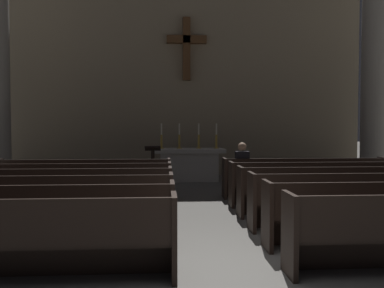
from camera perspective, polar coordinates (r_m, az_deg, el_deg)
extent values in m
plane|color=#66635E|center=(5.02, 5.41, -17.40)|extent=(80.00, 80.00, 0.00)
cube|color=black|center=(5.39, -24.16, -13.98)|extent=(3.81, 0.04, 0.40)
cube|color=black|center=(4.81, -2.44, -12.39)|extent=(0.06, 0.50, 0.95)
cube|color=black|center=(6.12, -21.36, -9.79)|extent=(3.81, 0.40, 0.05)
cube|color=black|center=(5.86, -22.07, -7.61)|extent=(3.81, 0.05, 0.50)
cube|color=black|center=(6.34, -20.83, -11.44)|extent=(3.81, 0.04, 0.40)
cube|color=black|center=(5.82, -2.68, -9.77)|extent=(0.06, 0.50, 0.95)
cube|color=black|center=(7.10, -18.80, -8.07)|extent=(3.81, 0.40, 0.05)
cube|color=black|center=(6.84, -19.33, -6.14)|extent=(3.81, 0.05, 0.50)
cube|color=black|center=(7.31, -18.41, -9.55)|extent=(3.81, 0.04, 0.40)
cube|color=black|center=(6.83, -2.84, -7.92)|extent=(0.06, 0.50, 0.95)
cube|color=black|center=(8.09, -16.88, -6.76)|extent=(3.81, 0.40, 0.05)
cube|color=black|center=(7.84, -17.28, -5.03)|extent=(3.81, 0.05, 0.50)
cube|color=black|center=(8.30, -16.58, -8.10)|extent=(3.81, 0.04, 0.40)
cube|color=black|center=(7.86, -2.96, -6.56)|extent=(0.06, 0.50, 0.95)
cube|color=black|center=(9.09, -15.39, -5.73)|extent=(3.81, 0.40, 0.05)
cube|color=black|center=(8.84, -15.71, -4.17)|extent=(3.81, 0.05, 0.50)
cube|color=black|center=(9.30, -15.15, -6.95)|extent=(3.81, 0.04, 0.40)
cube|color=black|center=(8.88, -3.06, -5.51)|extent=(0.06, 0.50, 0.95)
cube|color=black|center=(10.10, -14.20, -4.90)|extent=(3.81, 0.40, 0.05)
cube|color=black|center=(9.85, -14.45, -3.48)|extent=(3.81, 0.05, 0.50)
cube|color=black|center=(10.31, -14.00, -6.02)|extent=(3.81, 0.04, 0.40)
cube|color=black|center=(9.91, -3.13, -4.68)|extent=(0.06, 0.50, 0.95)
cube|color=black|center=(5.01, 13.04, -11.84)|extent=(0.06, 0.50, 0.95)
cube|color=black|center=(5.98, 10.13, -9.45)|extent=(0.06, 0.50, 0.95)
cube|color=black|center=(7.63, 22.51, -7.39)|extent=(3.81, 0.40, 0.05)
cube|color=black|center=(7.39, 23.32, -5.57)|extent=(3.81, 0.05, 0.50)
cube|color=black|center=(7.83, 21.89, -8.81)|extent=(3.81, 0.04, 0.40)
cube|color=black|center=(6.98, 8.07, -7.73)|extent=(0.06, 0.50, 0.95)
cube|color=black|center=(8.56, 19.42, -6.29)|extent=(3.81, 0.40, 0.05)
cube|color=black|center=(8.32, 20.06, -4.64)|extent=(3.81, 0.05, 0.50)
cube|color=black|center=(8.76, 18.93, -7.57)|extent=(3.81, 0.04, 0.40)
cube|color=black|center=(7.98, 6.53, -6.43)|extent=(0.06, 0.50, 0.95)
cube|color=black|center=(9.52, 16.95, -5.39)|extent=(3.81, 0.40, 0.05)
cube|color=black|center=(9.27, 17.47, -3.88)|extent=(3.81, 0.05, 0.50)
cube|color=black|center=(9.72, 16.56, -6.56)|extent=(3.81, 0.04, 0.40)
cube|color=black|center=(8.99, 5.35, -5.42)|extent=(0.06, 0.50, 0.95)
cube|color=black|center=(10.49, 14.94, -4.64)|extent=(3.81, 0.40, 0.05)
cube|color=black|center=(10.24, 15.36, -3.27)|extent=(3.81, 0.05, 0.50)
cube|color=black|center=(10.68, 14.62, -5.73)|extent=(3.81, 0.04, 0.40)
cube|color=black|center=(10.01, 4.41, -4.61)|extent=(0.06, 0.50, 0.95)
cube|color=black|center=(11.23, 24.39, -4.06)|extent=(0.06, 0.50, 0.95)
cube|color=#9E998E|center=(13.76, 23.26, -4.45)|extent=(1.08, 1.08, 0.20)
cylinder|color=#9E998E|center=(13.80, 23.51, 10.14)|extent=(0.77, 0.77, 7.20)
cube|color=#BCB7AD|center=(13.07, -0.40, -3.10)|extent=(1.76, 0.72, 0.88)
cube|color=#BCB7AD|center=(13.03, -0.40, -0.91)|extent=(2.20, 0.90, 0.12)
cube|color=silver|center=(13.02, -0.41, -0.63)|extent=(2.09, 0.86, 0.01)
cylinder|color=#B79338|center=(13.00, -4.15, -0.57)|extent=(0.16, 0.16, 0.02)
cylinder|color=#B79338|center=(12.99, -4.15, 0.32)|extent=(0.07, 0.07, 0.43)
cylinder|color=silver|center=(12.98, -4.16, 2.02)|extent=(0.04, 0.04, 0.35)
cylinder|color=#B79338|center=(13.01, -1.72, -0.56)|extent=(0.16, 0.16, 0.02)
cylinder|color=#B79338|center=(13.00, -1.73, 0.32)|extent=(0.07, 0.07, 0.43)
cylinder|color=silver|center=(12.99, -1.73, 2.03)|extent=(0.04, 0.04, 0.35)
cylinder|color=#B79338|center=(13.04, 0.91, -0.55)|extent=(0.16, 0.16, 0.02)
cylinder|color=#B79338|center=(13.03, 0.91, 0.33)|extent=(0.07, 0.07, 0.43)
cylinder|color=silver|center=(13.03, 0.91, 2.03)|extent=(0.04, 0.04, 0.35)
cylinder|color=#B79338|center=(13.10, 3.31, -0.54)|extent=(0.16, 0.16, 0.02)
cylinder|color=#B79338|center=(13.09, 3.31, 0.34)|extent=(0.07, 0.07, 0.43)
cylinder|color=silver|center=(13.08, 3.32, 2.03)|extent=(0.04, 0.04, 0.35)
cube|color=gray|center=(14.85, -0.79, 11.05)|extent=(12.17, 0.25, 7.85)
cube|color=brown|center=(14.67, -0.74, 12.71)|extent=(0.25, 0.25, 2.11)
cube|color=brown|center=(14.73, -0.74, 13.92)|extent=(1.35, 0.25, 0.25)
cylinder|color=black|center=(11.91, -5.31, -5.69)|extent=(0.36, 0.36, 0.04)
cylinder|color=black|center=(11.85, -5.32, -3.28)|extent=(0.10, 0.10, 1.05)
cube|color=black|center=(11.80, -5.33, -0.59)|extent=(0.44, 0.31, 0.15)
cube|color=#26262B|center=(10.30, 6.50, -5.82)|extent=(0.24, 0.14, 0.45)
cube|color=#26262B|center=(10.14, 6.64, -4.33)|extent=(0.28, 0.36, 0.12)
cube|color=black|center=(9.98, 6.79, -2.54)|extent=(0.32, 0.20, 0.54)
sphere|color=tan|center=(9.95, 6.80, -0.36)|extent=(0.20, 0.20, 0.20)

